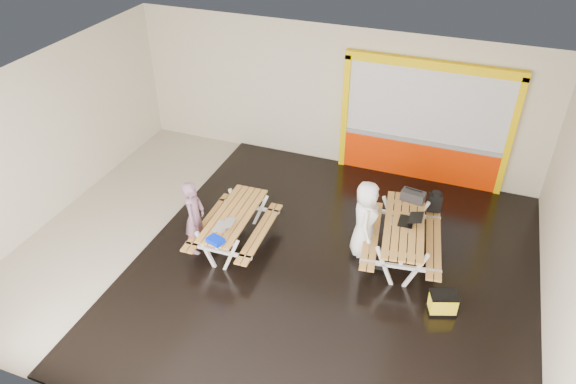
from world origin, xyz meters
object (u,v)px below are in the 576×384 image
at_px(picnic_table_left, 234,222).
at_px(toolbox, 413,196).
at_px(person_right, 365,219).
at_px(blue_pouch, 215,240).
at_px(backpack, 435,201).
at_px(fluke_bag, 443,303).
at_px(person_left, 195,217).
at_px(laptop_right, 410,220).
at_px(picnic_table_right, 403,233).
at_px(dark_case, 376,261).
at_px(laptop_left, 224,225).

height_order(picnic_table_left, toolbox, toolbox).
distance_m(person_right, blue_pouch, 2.87).
bearing_deg(backpack, fluke_bag, -76.93).
bearing_deg(backpack, picnic_table_left, -153.08).
xyz_separation_m(person_left, laptop_right, (3.94, 1.27, 0.08)).
bearing_deg(picnic_table_right, backpack, 67.91).
bearing_deg(laptop_right, toolbox, 95.18).
bearing_deg(person_right, picnic_table_right, -90.20).
distance_m(backpack, dark_case, 1.81).
distance_m(laptop_left, blue_pouch, 0.46).
height_order(laptop_right, blue_pouch, laptop_right).
bearing_deg(dark_case, picnic_table_right, 44.34).
relative_size(blue_pouch, backpack, 0.67).
xyz_separation_m(laptop_right, toolbox, (-0.07, 0.76, 0.05)).
bearing_deg(person_right, laptop_left, 101.47).
distance_m(person_right, laptop_right, 0.84).
height_order(person_right, laptop_right, person_right).
height_order(picnic_table_left, fluke_bag, picnic_table_left).
bearing_deg(laptop_left, blue_pouch, -83.76).
xyz_separation_m(picnic_table_right, backpack, (0.43, 1.07, 0.13)).
relative_size(picnic_table_right, dark_case, 5.86).
bearing_deg(blue_pouch, laptop_left, 96.24).
bearing_deg(laptop_left, picnic_table_left, 92.49).
bearing_deg(picnic_table_right, laptop_left, -158.99).
relative_size(laptop_right, dark_case, 1.12).
bearing_deg(dark_case, person_left, -167.06).
height_order(picnic_table_left, laptop_left, laptop_left).
bearing_deg(fluke_bag, person_right, 148.16).
distance_m(person_left, laptop_left, 0.66).
bearing_deg(picnic_table_left, fluke_bag, -5.65).
bearing_deg(dark_case, laptop_right, 45.24).
bearing_deg(picnic_table_left, picnic_table_right, 13.70).
distance_m(picnic_table_right, person_left, 4.04).
distance_m(picnic_table_right, person_right, 0.78).
relative_size(person_right, blue_pouch, 5.31).
height_order(blue_pouch, backpack, backpack).
bearing_deg(person_right, laptop_right, -85.32).
height_order(laptop_left, fluke_bag, laptop_left).
xyz_separation_m(person_right, fluke_bag, (1.69, -1.05, -0.65)).
relative_size(person_right, laptop_left, 3.97).
bearing_deg(person_right, blue_pouch, 110.25).
bearing_deg(toolbox, fluke_bag, -64.99).
xyz_separation_m(person_left, laptop_left, (0.66, -0.05, 0.02)).
height_order(person_left, dark_case, person_left).
bearing_deg(blue_pouch, laptop_right, 28.80).
distance_m(blue_pouch, dark_case, 3.13).
bearing_deg(toolbox, dark_case, -108.13).
height_order(toolbox, dark_case, toolbox).
xyz_separation_m(laptop_left, backpack, (3.64, 2.30, -0.07)).
xyz_separation_m(toolbox, fluke_bag, (0.96, -2.05, -0.72)).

